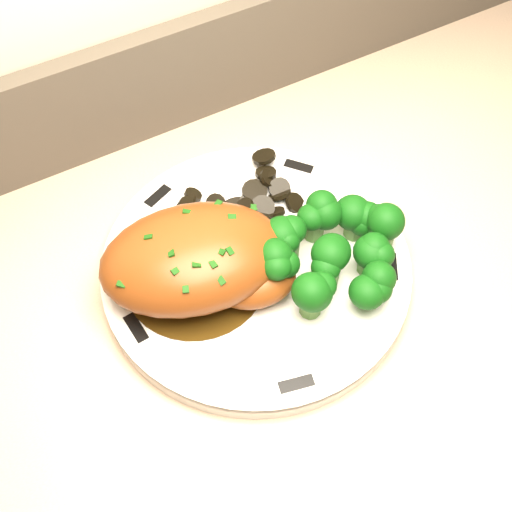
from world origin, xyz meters
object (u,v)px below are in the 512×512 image
chicken_breast (200,260)px  broccoli_florets (335,253)px  plate (256,268)px  counter (443,405)px

chicken_breast → broccoli_florets: chicken_breast is taller
plate → chicken_breast: (-0.05, 0.01, 0.04)m
chicken_breast → counter: bearing=-3.1°
counter → broccoli_florets: 0.58m
plate → broccoli_florets: broccoli_florets is taller
counter → plate: counter is taller
broccoli_florets → chicken_breast: bearing=156.6°
counter → plate: size_ratio=7.94×
plate → broccoli_florets: size_ratio=2.08×
plate → chicken_breast: size_ratio=1.54×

